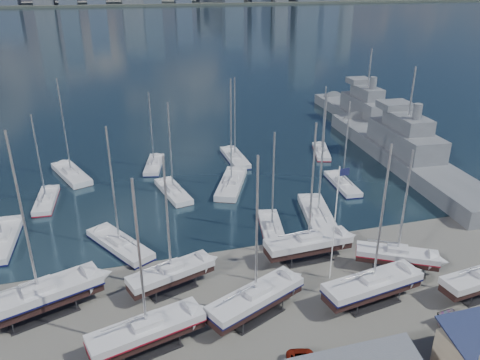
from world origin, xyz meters
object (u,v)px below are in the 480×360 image
object	(u,v)px
naval_ship_east	(403,154)
flagpole	(336,216)
naval_ship_west	(364,117)
sailboat_cradle_0	(39,296)

from	to	relation	value
naval_ship_east	flagpole	distance (m)	38.98
naval_ship_west	flagpole	distance (m)	60.14
naval_ship_west	naval_ship_east	bearing A→B (deg)	168.63
sailboat_cradle_0	flagpole	size ratio (longest dim) A/B	1.43
sailboat_cradle_0	naval_ship_west	bearing A→B (deg)	18.19
sailboat_cradle_0	flagpole	xyz separation A→B (m)	(29.05, -2.05, 5.27)
sailboat_cradle_0	naval_ship_east	distance (m)	61.56
sailboat_cradle_0	naval_ship_east	xyz separation A→B (m)	(56.04, 25.46, -0.53)
naval_ship_east	naval_ship_west	xyz separation A→B (m)	(5.55, 22.72, 0.00)
naval_ship_east	flagpole	size ratio (longest dim) A/B	3.67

